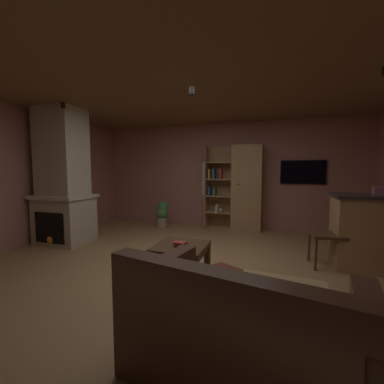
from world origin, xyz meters
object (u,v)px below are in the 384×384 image
object	(u,v)px
stone_fireplace	(63,183)
table_book_0	(181,243)
table_book_1	(180,243)
potted_floor_plant	(162,214)
leather_couch	(241,336)
coffee_table	(181,252)
dining_chair	(333,230)
bookshelf_cabinet	(243,188)
wall_mounted_tv	(303,172)
tissue_box	(378,191)

from	to	relation	value
stone_fireplace	table_book_0	size ratio (longest dim) A/B	18.47
table_book_1	potted_floor_plant	xyz separation A→B (m)	(-1.45, 2.63, -0.16)
leather_couch	table_book_1	xyz separation A→B (m)	(-0.87, 1.18, 0.19)
table_book_0	table_book_1	world-z (taller)	table_book_1
coffee_table	dining_chair	xyz separation A→B (m)	(1.88, 1.07, 0.16)
bookshelf_cabinet	potted_floor_plant	distance (m)	1.99
table_book_1	wall_mounted_tv	xyz separation A→B (m)	(1.67, 3.20, 0.84)
table_book_1	dining_chair	xyz separation A→B (m)	(1.87, 1.14, 0.03)
table_book_0	potted_floor_plant	distance (m)	2.89
bookshelf_cabinet	coffee_table	bearing A→B (deg)	-98.01
stone_fireplace	table_book_1	bearing A→B (deg)	-19.04
tissue_box	table_book_0	bearing A→B (deg)	-155.03
stone_fireplace	bookshelf_cabinet	distance (m)	3.72
table_book_1	wall_mounted_tv	size ratio (longest dim) A/B	0.15
coffee_table	table_book_0	bearing A→B (deg)	102.91
wall_mounted_tv	table_book_0	bearing A→B (deg)	-118.77
potted_floor_plant	wall_mounted_tv	world-z (taller)	wall_mounted_tv
table_book_1	potted_floor_plant	distance (m)	3.01
table_book_1	wall_mounted_tv	distance (m)	3.71
coffee_table	table_book_0	distance (m)	0.11
coffee_table	wall_mounted_tv	bearing A→B (deg)	61.74
bookshelf_cabinet	wall_mounted_tv	size ratio (longest dim) A/B	2.09
wall_mounted_tv	potted_floor_plant	bearing A→B (deg)	-169.59
leather_couch	table_book_0	xyz separation A→B (m)	(-0.89, 1.29, 0.16)
stone_fireplace	bookshelf_cabinet	bearing A→B (deg)	33.79
table_book_0	dining_chair	xyz separation A→B (m)	(1.89, 1.02, 0.06)
tissue_box	bookshelf_cabinet	bearing A→B (deg)	139.08
leather_couch	wall_mounted_tv	size ratio (longest dim) A/B	1.76
stone_fireplace	table_book_0	bearing A→B (deg)	-16.90
table_book_1	bookshelf_cabinet	bearing A→B (deg)	82.36
potted_floor_plant	bookshelf_cabinet	bearing A→B (deg)	11.10
table_book_0	wall_mounted_tv	bearing A→B (deg)	61.23
bookshelf_cabinet	coffee_table	distance (m)	3.01
coffee_table	potted_floor_plant	xyz separation A→B (m)	(-1.44, 2.56, -0.03)
tissue_box	dining_chair	distance (m)	0.79
coffee_table	dining_chair	size ratio (longest dim) A/B	0.68
leather_couch	table_book_0	distance (m)	1.58
stone_fireplace	potted_floor_plant	distance (m)	2.25
tissue_box	potted_floor_plant	bearing A→B (deg)	160.34
wall_mounted_tv	bookshelf_cabinet	bearing A→B (deg)	-170.60
bookshelf_cabinet	leather_couch	distance (m)	4.25
coffee_table	wall_mounted_tv	xyz separation A→B (m)	(1.68, 3.13, 0.97)
leather_couch	tissue_box	bearing A→B (deg)	57.61
tissue_box	dining_chair	bearing A→B (deg)	-168.54
coffee_table	table_book_1	size ratio (longest dim) A/B	4.55
coffee_table	table_book_1	world-z (taller)	table_book_1
table_book_1	potted_floor_plant	world-z (taller)	potted_floor_plant
stone_fireplace	table_book_1	size ratio (longest dim) A/B	18.30
stone_fireplace	dining_chair	distance (m)	4.60
leather_couch	stone_fireplace	bearing A→B (deg)	149.41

